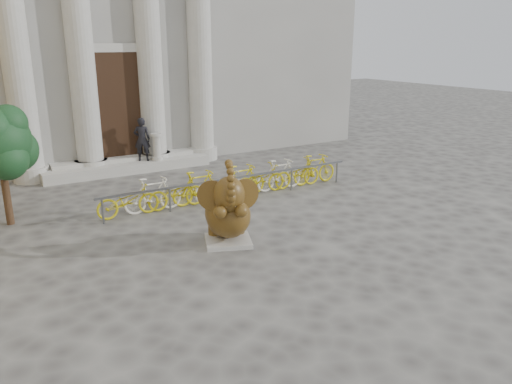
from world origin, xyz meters
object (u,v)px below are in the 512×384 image
bike_rack (230,182)px  tree (0,142)px  elephant_statue (228,213)px  pedestrian (142,139)px

bike_rack → tree: 6.25m
elephant_statue → pedestrian: (0.58, 7.78, 0.39)m
bike_rack → tree: bearing=170.7°
elephant_statue → pedestrian: size_ratio=1.33×
elephant_statue → pedestrian: bearing=107.2°
elephant_statue → pedestrian: elephant_statue is taller
bike_rack → pedestrian: bearing=103.5°
bike_rack → pedestrian: size_ratio=5.17×
pedestrian → bike_rack: bearing=127.0°
bike_rack → tree: size_ratio=2.65×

